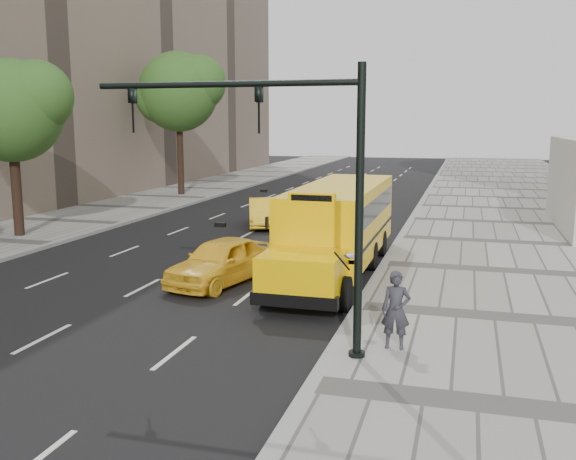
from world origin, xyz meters
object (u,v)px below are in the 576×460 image
(traffic_signal, at_px, (295,174))
(taxi_near, at_px, (221,261))
(pedestrian, at_px, (396,310))
(tree_b, at_px, (12,110))
(tree_c, at_px, (180,91))
(school_bus, at_px, (339,221))
(taxi_far, at_px, (264,213))

(traffic_signal, bearing_deg, taxi_near, 125.34)
(taxi_near, relative_size, pedestrian, 2.48)
(tree_b, relative_size, traffic_signal, 1.23)
(tree_c, bearing_deg, taxi_near, -62.25)
(school_bus, height_order, traffic_signal, traffic_signal)
(tree_c, distance_m, traffic_signal, 31.91)
(school_bus, relative_size, traffic_signal, 1.81)
(tree_c, height_order, traffic_signal, tree_c)
(school_bus, xyz_separation_m, traffic_signal, (0.69, -8.56, 2.33))
(tree_c, height_order, taxi_near, tree_c)
(tree_c, xyz_separation_m, traffic_signal, (15.59, -27.67, -3.12))
(tree_c, xyz_separation_m, taxi_near, (11.60, -22.04, -6.46))
(school_bus, bearing_deg, tree_c, 127.94)
(taxi_near, bearing_deg, traffic_signal, -40.89)
(tree_b, distance_m, traffic_signal, 19.01)
(pedestrian, bearing_deg, tree_b, 148.45)
(school_bus, relative_size, pedestrian, 6.51)
(tree_b, distance_m, taxi_far, 12.35)
(pedestrian, xyz_separation_m, traffic_signal, (-2.16, -0.72, 3.05))
(tree_b, distance_m, school_bus, 15.58)
(taxi_near, bearing_deg, school_bus, 55.44)
(pedestrian, bearing_deg, tree_c, 121.23)
(traffic_signal, bearing_deg, taxi_far, 110.00)
(taxi_near, xyz_separation_m, pedestrian, (6.15, -4.91, 0.29))
(tree_c, relative_size, taxi_near, 2.24)
(taxi_near, distance_m, pedestrian, 7.87)
(tree_b, xyz_separation_m, taxi_near, (11.62, -5.11, -4.95))
(tree_c, relative_size, taxi_far, 2.35)
(school_bus, xyz_separation_m, taxi_far, (-5.47, 8.38, -1.07))
(tree_c, height_order, pedestrian, tree_c)
(tree_b, bearing_deg, pedestrian, -29.43)
(tree_b, height_order, traffic_signal, tree_b)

